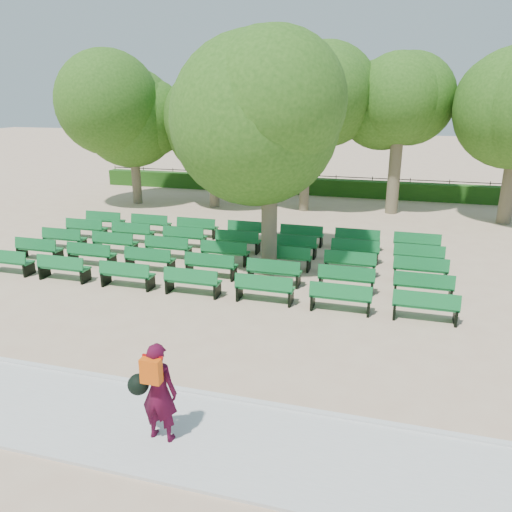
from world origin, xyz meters
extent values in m
plane|color=tan|center=(0.00, 0.00, 0.00)|extent=(120.00, 120.00, 0.00)
cube|color=silver|center=(0.00, -7.40, 0.03)|extent=(30.00, 2.20, 0.06)
cube|color=silver|center=(0.00, -6.25, 0.05)|extent=(30.00, 0.12, 0.10)
cube|color=#204E14|center=(0.00, 14.00, 0.45)|extent=(26.00, 0.70, 0.90)
cube|color=#137132|center=(-1.02, 1.23, 0.40)|extent=(1.62, 0.51, 0.05)
cube|color=#137132|center=(-1.02, 1.05, 0.62)|extent=(1.60, 0.19, 0.37)
cylinder|color=brown|center=(0.63, 0.69, 1.57)|extent=(0.48, 0.48, 3.15)
ellipsoid|color=#31601A|center=(0.63, 0.69, 4.53)|extent=(5.02, 5.02, 4.52)
imported|color=#440921|center=(0.95, -7.59, 0.92)|extent=(0.64, 0.44, 1.71)
cube|color=#E7540C|center=(0.95, -7.78, 1.41)|extent=(0.32, 0.16, 0.40)
sphere|color=black|center=(0.63, -7.65, 1.03)|extent=(0.34, 0.34, 0.34)
camera|label=1|loc=(4.31, -13.76, 5.42)|focal=35.00mm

